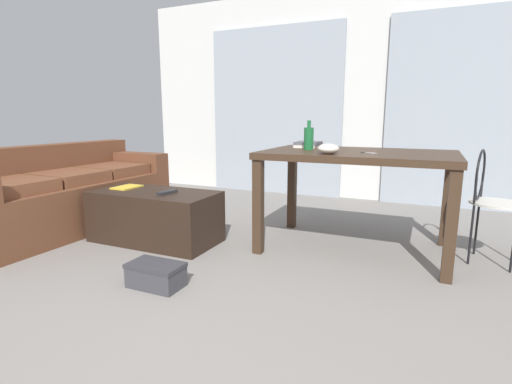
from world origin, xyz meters
The scene contains 15 objects.
ground_plane centered at (0.00, 1.46, 0.00)m, with size 8.94×8.94×0.00m, color gray.
wall_back centered at (0.00, 3.72, 1.28)m, with size 6.04×0.10×2.57m, color silver.
curtains centered at (0.00, 3.64, 1.09)m, with size 4.13×0.03×2.17m.
couch centered at (-2.31, 1.22, 0.31)m, with size 0.84×2.02×0.77m.
coffee_table centered at (-1.28, 1.25, 0.21)m, with size 1.05×0.51×0.42m.
craft_table centered at (0.27, 1.73, 0.67)m, with size 1.40×0.88×0.77m.
wire_chair centered at (1.17, 1.85, 0.50)m, with size 0.36×0.39×0.81m.
bottle_near centered at (-0.11, 1.71, 0.86)m, with size 0.08×0.08×0.23m.
bowl centered at (0.12, 1.44, 0.81)m, with size 0.15×0.15×0.07m, color beige.
book_stack centered at (-0.19, 1.97, 0.79)m, with size 0.20×0.27×0.05m.
tv_remote_on_table centered at (0.08, 1.68, 0.78)m, with size 0.05×0.17×0.02m, color #232326.
scissors centered at (0.35, 1.63, 0.77)m, with size 0.12×0.09×0.00m.
tv_remote_primary centered at (-1.12, 1.21, 0.44)m, with size 0.05×0.18×0.02m, color #232326.
magazine centered at (-1.60, 1.29, 0.43)m, with size 0.17×0.24×0.01m, color gold.
shoebox centered at (-0.71, 0.53, 0.08)m, with size 0.34×0.20×0.15m.
Camera 1 is at (0.77, -1.25, 1.03)m, focal length 27.12 mm.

